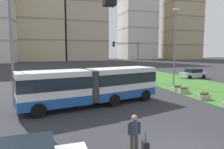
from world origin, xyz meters
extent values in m
plane|color=#2D2D33|center=(0.00, 0.00, 0.00)|extent=(260.00, 260.00, 0.00)
cube|color=#3D752D|center=(12.23, 10.00, 0.04)|extent=(10.00, 70.00, 0.08)
cube|color=white|center=(0.50, 9.59, 1.73)|extent=(6.47, 4.19, 2.55)
cube|color=#1E519E|center=(0.50, 9.59, 0.80)|extent=(6.50, 4.22, 0.70)
cube|color=#19232D|center=(0.50, 9.59, 2.15)|extent=(6.52, 4.24, 0.90)
cube|color=white|center=(-5.39, 8.02, 1.73)|extent=(5.61, 3.55, 2.55)
cube|color=#1E519E|center=(-5.39, 8.02, 0.80)|extent=(5.64, 3.58, 0.70)
cube|color=#19232D|center=(-5.39, 8.02, 2.15)|extent=(5.66, 3.60, 0.90)
cylinder|color=#383838|center=(-2.36, 8.68, 1.72)|extent=(2.40, 2.40, 2.45)
cylinder|color=black|center=(1.83, 11.32, 0.50)|extent=(1.04, 0.57, 1.00)
cylinder|color=black|center=(2.59, 8.94, 0.50)|extent=(1.04, 0.57, 1.00)
cylinder|color=black|center=(-1.41, 10.30, 0.50)|extent=(1.04, 0.57, 1.00)
cylinder|color=black|center=(-0.65, 7.91, 0.50)|extent=(1.04, 0.57, 1.00)
cylinder|color=black|center=(-6.93, 8.96, 0.50)|extent=(1.04, 0.49, 1.00)
cylinder|color=black|center=(-6.40, 6.52, 0.50)|extent=(1.04, 0.49, 1.00)
sphere|color=#F9EFC6|center=(3.10, 11.36, 0.80)|extent=(0.24, 0.24, 0.24)
sphere|color=#F9EFC6|center=(3.65, 9.64, 0.80)|extent=(0.24, 0.24, 0.24)
cube|color=#B7BABF|center=(17.23, 21.53, 0.58)|extent=(4.59, 2.34, 0.80)
cube|color=black|center=(17.38, 21.55, 1.28)|extent=(2.57, 1.97, 0.60)
cylinder|color=black|center=(15.85, 20.45, 0.32)|extent=(0.66, 0.30, 0.64)
cylinder|color=black|center=(15.63, 22.23, 0.32)|extent=(0.66, 0.30, 0.64)
cylinder|color=black|center=(18.83, 20.83, 0.32)|extent=(0.66, 0.30, 0.64)
cylinder|color=black|center=(18.60, 22.61, 0.32)|extent=(0.66, 0.30, 0.64)
cube|color=maroon|center=(-6.00, 20.69, 0.58)|extent=(4.47, 1.98, 0.80)
cube|color=black|center=(-6.15, 20.69, 1.28)|extent=(2.44, 1.78, 0.60)
cylinder|color=black|center=(-4.54, 21.65, 0.32)|extent=(0.65, 0.25, 0.64)
cylinder|color=black|center=(-4.46, 19.85, 0.32)|extent=(0.65, 0.25, 0.64)
cylinder|color=black|center=(-7.54, 21.53, 0.32)|extent=(0.65, 0.25, 0.64)
cylinder|color=black|center=(-7.46, 19.73, 0.32)|extent=(0.65, 0.25, 0.64)
cylinder|color=#4C4238|center=(-2.03, 0.16, 0.45)|extent=(0.16, 0.16, 0.90)
cylinder|color=#4C4238|center=(-2.23, 0.18, 0.45)|extent=(0.16, 0.16, 0.90)
cylinder|color=#383D51|center=(-2.13, 0.17, 1.20)|extent=(0.36, 0.36, 0.60)
sphere|color=tan|center=(-2.13, 0.17, 1.62)|extent=(0.24, 0.24, 0.24)
cylinder|color=#383D51|center=(-1.89, 0.15, 1.15)|extent=(0.10, 0.10, 0.55)
cylinder|color=#383D51|center=(-2.36, 0.19, 1.15)|extent=(0.10, 0.10, 0.55)
cube|color=#232328|center=(-1.68, -0.03, 0.31)|extent=(0.27, 0.38, 0.56)
cylinder|color=black|center=(-1.68, -0.03, 0.80)|extent=(0.03, 0.03, 0.40)
cube|color=#B7AD9E|center=(7.83, 7.69, 0.30)|extent=(1.10, 0.56, 0.44)
ellipsoid|color=#2D6B28|center=(7.83, 7.69, 0.62)|extent=(0.99, 0.50, 0.28)
sphere|color=red|center=(7.55, 7.69, 0.72)|extent=(0.20, 0.20, 0.20)
sphere|color=red|center=(7.83, 7.77, 0.72)|extent=(0.20, 0.20, 0.20)
sphere|color=red|center=(8.11, 7.63, 0.72)|extent=(0.20, 0.20, 0.20)
cube|color=#B7AD9E|center=(7.83, 10.72, 0.30)|extent=(1.10, 0.56, 0.44)
ellipsoid|color=#2D6B28|center=(7.83, 10.72, 0.62)|extent=(0.99, 0.50, 0.28)
sphere|color=#EF7566|center=(7.55, 10.72, 0.72)|extent=(0.20, 0.20, 0.20)
sphere|color=#EF7566|center=(7.83, 10.80, 0.72)|extent=(0.20, 0.20, 0.20)
sphere|color=#EF7566|center=(8.11, 10.66, 0.72)|extent=(0.20, 0.20, 0.20)
cube|color=#B7AD9E|center=(7.83, 11.83, 0.30)|extent=(1.10, 0.56, 0.44)
ellipsoid|color=#2D6B28|center=(7.83, 11.83, 0.62)|extent=(0.99, 0.50, 0.28)
sphere|color=red|center=(7.55, 11.83, 0.72)|extent=(0.20, 0.20, 0.20)
sphere|color=red|center=(7.83, 11.91, 0.72)|extent=(0.20, 0.20, 0.20)
sphere|color=red|center=(8.11, 11.77, 0.72)|extent=(0.20, 0.20, 0.20)
sphere|color=green|center=(-4.11, -3.00, 5.62)|extent=(0.16, 0.16, 0.16)
cylinder|color=#474C51|center=(7.43, 22.00, 2.98)|extent=(0.16, 0.16, 5.95)
cylinder|color=#474C51|center=(5.31, 22.00, 5.75)|extent=(4.24, 0.10, 0.10)
cube|color=black|center=(3.48, 22.00, 5.55)|extent=(0.28, 0.28, 0.80)
sphere|color=red|center=(3.48, 22.00, 5.80)|extent=(0.16, 0.16, 0.16)
sphere|color=yellow|center=(3.48, 22.00, 5.54)|extent=(0.16, 0.16, 0.16)
sphere|color=green|center=(3.48, 22.00, 5.28)|extent=(0.16, 0.16, 0.16)
cylinder|color=slate|center=(-8.50, 10.32, 4.57)|extent=(0.18, 0.18, 9.14)
cylinder|color=slate|center=(9.73, 15.56, 4.81)|extent=(0.18, 0.18, 9.63)
cube|color=white|center=(9.73, 15.56, 9.73)|extent=(0.70, 0.28, 0.20)
cube|color=beige|center=(-10.10, 101.62, 23.86)|extent=(21.86, 19.64, 47.71)
cube|color=#9C8D6E|center=(-10.10, 101.62, 9.89)|extent=(22.06, 19.84, 0.70)
cube|color=#9C8D6E|center=(-10.10, 101.62, 19.43)|extent=(22.06, 19.84, 0.70)
cube|color=#9C8D6E|center=(-10.10, 101.62, 28.98)|extent=(22.06, 19.84, 0.70)
cube|color=#C6B299|center=(12.05, 102.21, 23.77)|extent=(20.70, 17.09, 47.54)
cube|color=gray|center=(12.05, 102.21, 9.86)|extent=(20.90, 17.29, 0.70)
cube|color=gray|center=(12.05, 102.21, 19.37)|extent=(20.90, 17.29, 0.70)
cube|color=gray|center=(12.05, 102.21, 28.88)|extent=(20.90, 17.29, 0.70)
cube|color=silver|center=(46.41, 114.26, 27.28)|extent=(19.42, 19.81, 54.56)
cube|color=#A4A099|center=(46.41, 114.26, 9.44)|extent=(19.62, 20.01, 0.70)
cube|color=#A4A099|center=(46.41, 114.26, 18.54)|extent=(19.62, 20.01, 0.70)
cube|color=#A4A099|center=(46.41, 114.26, 27.63)|extent=(19.62, 20.01, 0.70)
cube|color=tan|center=(72.05, 104.00, 20.58)|extent=(20.25, 14.21, 41.16)
cube|color=#85765B|center=(72.05, 104.00, 8.58)|extent=(20.45, 14.41, 0.70)
cube|color=#85765B|center=(72.05, 104.00, 16.82)|extent=(20.45, 14.41, 0.70)
cube|color=#85765B|center=(72.05, 104.00, 25.05)|extent=(20.45, 14.41, 0.70)
cube|color=#85765B|center=(72.05, 104.00, 33.28)|extent=(20.45, 14.41, 0.70)
camera|label=1|loc=(-5.44, -7.81, 4.42)|focal=33.19mm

